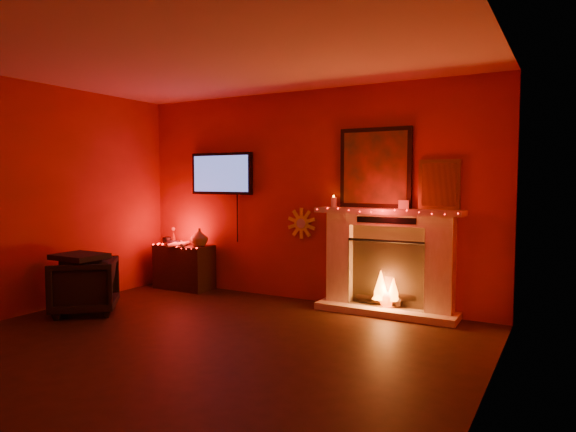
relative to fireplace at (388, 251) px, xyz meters
name	(u,v)px	position (x,y,z in m)	size (l,w,h in m)	color
room	(174,204)	(-1.14, -2.39, 0.63)	(5.00, 5.00, 5.00)	black
fireplace	(388,251)	(0.00, 0.00, 0.00)	(1.72, 0.40, 2.18)	#EEE0C8
tv	(222,174)	(-2.44, 0.06, 0.92)	(1.00, 0.07, 1.24)	black
sunburst_clock	(301,223)	(-1.19, 0.09, 0.28)	(0.40, 0.03, 0.40)	yellow
console_table	(185,264)	(-2.97, -0.13, -0.37)	(0.83, 0.53, 0.88)	black
armchair	(84,286)	(-3.09, -1.76, -0.40)	(0.69, 0.71, 0.65)	black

